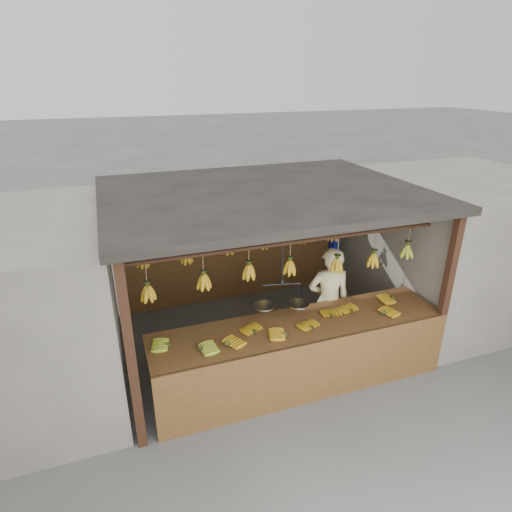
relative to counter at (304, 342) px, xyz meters
name	(u,v)px	position (x,y,z in m)	size (l,w,h in m)	color
ground	(262,339)	(-0.10, 1.24, -0.72)	(80.00, 80.00, 0.00)	#5B5B57
stall	(255,213)	(-0.10, 1.57, 1.25)	(4.30, 3.30, 2.40)	black
neighbor_right	(457,243)	(3.50, 1.24, 0.43)	(3.00, 3.00, 2.30)	slate
counter	(304,342)	(0.00, 0.00, 0.00)	(3.88, 0.88, 0.96)	brown
hanging_bananas	(264,242)	(-0.09, 1.23, 0.91)	(3.59, 2.23, 0.39)	#B08012
balance_scale	(281,302)	(-0.23, 0.24, 0.49)	(0.68, 0.36, 0.85)	black
vendor	(328,302)	(0.68, 0.64, 0.11)	(0.61, 0.40, 1.67)	beige
bag_bundles	(333,236)	(1.84, 2.59, 0.29)	(0.08, 0.26, 1.22)	red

